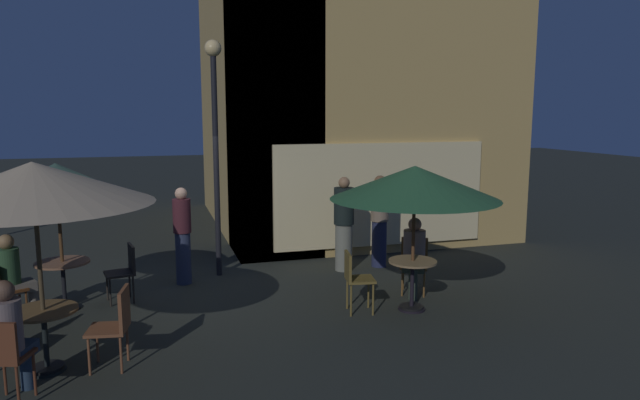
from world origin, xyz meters
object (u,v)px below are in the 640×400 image
(patio_umbrella_2, at_px, (56,181))
(patron_standing_4, at_px, (183,235))
(patio_umbrella_0, at_px, (415,183))
(cafe_chair_1, at_px, (355,275))
(cafe_chair_4, at_px, (4,353))
(patron_seated_2, at_px, (13,273))
(street_lamp_near_corner, at_px, (215,123))
(patron_standing_3, at_px, (344,224))
(cafe_table_1, at_px, (44,326))
(cafe_chair_0, at_px, (414,260))
(cafe_chair_6, at_px, (125,268))
(cafe_chair_5, at_px, (3,286))
(patron_seated_0, at_px, (414,252))
(patron_seated_1, at_px, (10,333))
(cafe_table_0, at_px, (412,274))
(patron_standing_5, at_px, (379,221))
(cafe_table_2, at_px, (63,274))
(patio_umbrella_1, at_px, (33,184))
(cafe_chair_2, at_px, (116,321))

(patio_umbrella_2, relative_size, patron_standing_4, 1.32)
(patio_umbrella_0, relative_size, cafe_chair_1, 2.73)
(patio_umbrella_2, height_order, cafe_chair_4, patio_umbrella_2)
(cafe_chair_1, xyz_separation_m, patron_seated_2, (-4.69, 1.02, 0.15))
(street_lamp_near_corner, height_order, patio_umbrella_0, street_lamp_near_corner)
(patron_standing_3, bearing_deg, cafe_chair_1, -66.26)
(cafe_table_1, bearing_deg, patio_umbrella_0, 7.86)
(cafe_chair_0, xyz_separation_m, cafe_chair_6, (-4.49, 0.86, 0.00))
(cafe_chair_4, distance_m, patron_standing_4, 4.22)
(patio_umbrella_2, relative_size, cafe_chair_5, 2.51)
(patio_umbrella_0, distance_m, patron_seated_0, 1.40)
(cafe_chair_0, distance_m, patron_seated_1, 5.85)
(cafe_table_1, relative_size, patron_standing_4, 0.44)
(patron_seated_1, bearing_deg, cafe_chair_5, 31.94)
(cafe_table_0, xyz_separation_m, patron_seated_0, (0.34, 0.65, 0.17))
(patron_seated_2, xyz_separation_m, patron_standing_5, (6.00, 1.23, 0.18))
(cafe_table_2, bearing_deg, cafe_chair_5, -153.07)
(cafe_chair_6, bearing_deg, patron_seated_0, 156.41)
(patron_seated_1, bearing_deg, cafe_chair_0, -51.43)
(patio_umbrella_1, height_order, patron_standing_3, patio_umbrella_1)
(street_lamp_near_corner, height_order, patio_umbrella_2, street_lamp_near_corner)
(cafe_chair_5, bearing_deg, patron_standing_4, -1.00)
(patio_umbrella_0, distance_m, patron_standing_4, 4.07)
(street_lamp_near_corner, xyz_separation_m, cafe_table_1, (-2.33, -3.34, -2.19))
(cafe_table_0, bearing_deg, patron_standing_5, 79.15)
(street_lamp_near_corner, relative_size, patron_seated_2, 3.28)
(cafe_chair_5, bearing_deg, patron_seated_0, -31.21)
(cafe_table_2, relative_size, patron_standing_4, 0.46)
(cafe_chair_0, relative_size, patron_standing_5, 0.51)
(cafe_chair_1, height_order, cafe_chair_6, cafe_chair_1)
(patron_seated_1, bearing_deg, cafe_chair_2, -45.13)
(patio_umbrella_0, height_order, patio_umbrella_2, patio_umbrella_2)
(cafe_table_2, xyz_separation_m, patron_seated_2, (-0.59, -0.30, 0.15))
(patron_standing_3, bearing_deg, street_lamp_near_corner, -149.98)
(cafe_table_2, bearing_deg, patron_seated_1, -92.42)
(cafe_chair_2, relative_size, patron_seated_2, 0.74)
(street_lamp_near_corner, relative_size, cafe_chair_6, 4.66)
(cafe_chair_1, relative_size, patron_standing_4, 0.54)
(street_lamp_near_corner, xyz_separation_m, cafe_chair_4, (-2.57, -4.09, -2.16))
(cafe_chair_6, bearing_deg, patron_seated_2, 6.83)
(cafe_chair_0, bearing_deg, cafe_chair_2, -43.18)
(cafe_table_0, xyz_separation_m, cafe_chair_5, (-5.67, 1.10, -0.00))
(cafe_chair_1, bearing_deg, patio_umbrella_1, -159.13)
(cafe_chair_0, relative_size, cafe_chair_2, 0.94)
(patron_seated_1, bearing_deg, cafe_table_0, -57.81)
(cafe_chair_0, xyz_separation_m, patron_standing_4, (-3.58, 1.54, 0.31))
(cafe_table_1, xyz_separation_m, cafe_chair_1, (4.01, 0.81, 0.03))
(cafe_chair_0, height_order, patron_seated_2, patron_seated_2)
(patio_umbrella_0, xyz_separation_m, patron_seated_0, (0.34, 0.65, -1.20))
(patio_umbrella_2, relative_size, patron_seated_0, 1.76)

